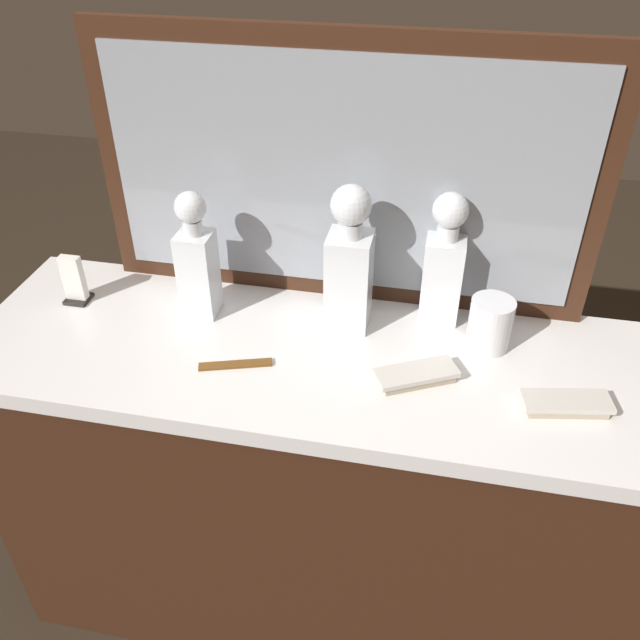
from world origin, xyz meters
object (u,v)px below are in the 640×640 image
Objects in this scene: crystal_decanter_front at (349,272)px; crystal_tumbler_rear at (490,326)px; silver_brush_far_left at (566,404)px; silver_brush_front at (416,375)px; crystal_decanter_rear at (198,267)px; tortoiseshell_comb at (235,364)px; crystal_decanter_far_right at (443,270)px; napkin_holder at (75,283)px.

crystal_decanter_front is 2.92× the size of crystal_tumbler_rear.
silver_brush_front is (-0.27, 0.02, 0.00)m from silver_brush_far_left.
crystal_decanter_front is 1.12× the size of crystal_decanter_rear.
crystal_tumbler_rear is at bearing 18.91° from tortoiseshell_comb.
crystal_decanter_far_right is 0.79m from napkin_holder.
silver_brush_front is at bearing -16.26° from crystal_decanter_rear.
crystal_decanter_rear is 0.76m from silver_brush_far_left.
crystal_decanter_far_right is at bearing 7.25° from napkin_holder.
silver_brush_front is at bearing -45.22° from crystal_decanter_front.
tortoiseshell_comb is (-0.37, -0.25, -0.11)m from crystal_decanter_far_right.
crystal_tumbler_rear is 0.64× the size of silver_brush_front.
crystal_decanter_far_right is 0.50m from crystal_decanter_rear.
crystal_decanter_rear is 2.52× the size of napkin_holder.
silver_brush_far_left is 0.99× the size of silver_brush_front.
crystal_tumbler_rear is at bearing -4.25° from crystal_decanter_front.
napkin_holder reaches higher than silver_brush_far_left.
silver_brush_far_left is at bearing -5.14° from silver_brush_front.
tortoiseshell_comb is (0.12, -0.16, -0.11)m from crystal_decanter_rear.
crystal_decanter_front reaches higher than tortoiseshell_comb.
tortoiseshell_comb is at bearing -161.09° from crystal_tumbler_rear.
crystal_decanter_far_right is at bearing 82.95° from silver_brush_front.
crystal_decanter_rear is 1.97× the size of tortoiseshell_comb.
crystal_decanter_rear reaches higher than crystal_tumbler_rear.
crystal_decanter_far_right is at bearing 33.48° from tortoiseshell_comb.
crystal_decanter_front is 2.21× the size of tortoiseshell_comb.
tortoiseshell_comb is 0.43m from napkin_holder.
silver_brush_front is at bearing -9.14° from napkin_holder.
crystal_decanter_far_right is at bearing 9.51° from crystal_decanter_rear.
tortoiseshell_comb is (-0.34, -0.03, -0.01)m from silver_brush_front.
crystal_tumbler_rear is (0.29, -0.02, -0.08)m from crystal_decanter_front.
crystal_decanter_rear is at bearing 163.74° from silver_brush_front.
silver_brush_front is at bearing 174.86° from silver_brush_far_left.
silver_brush_front is (-0.03, -0.22, -0.10)m from crystal_decanter_far_right.
crystal_decanter_far_right reaches higher than silver_brush_far_left.
crystal_decanter_front is at bearing -161.28° from crystal_decanter_far_right.
napkin_holder is at bearing -176.78° from crystal_decanter_rear.
silver_brush_far_left is 0.27m from silver_brush_front.
napkin_holder is at bearing 170.86° from silver_brush_front.
napkin_holder is at bearing -172.75° from crystal_decanter_far_right.
crystal_decanter_front reaches higher than silver_brush_far_left.
crystal_decanter_front reaches higher than napkin_holder.
silver_brush_front is 0.35m from tortoiseshell_comb.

